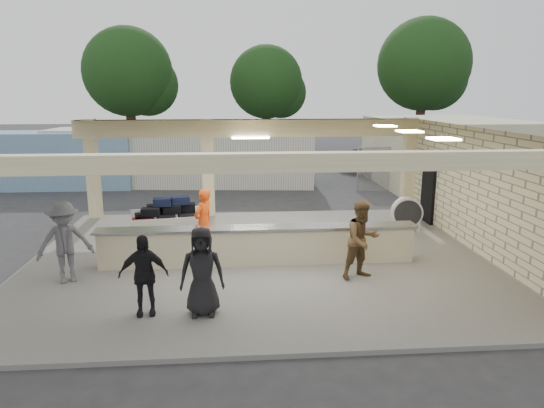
{
  "coord_description": "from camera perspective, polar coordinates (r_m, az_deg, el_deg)",
  "views": [
    {
      "loc": [
        -0.58,
        -12.37,
        4.42
      ],
      "look_at": [
        0.47,
        1.0,
        1.32
      ],
      "focal_mm": 32.0,
      "sensor_mm": 36.0,
      "label": 1
    }
  ],
  "objects": [
    {
      "name": "car_white_b",
      "position": [
        28.85,
        22.55,
        4.79
      ],
      "size": [
        5.19,
        2.36,
        1.59
      ],
      "primitive_type": "imported",
      "rotation": [
        0.0,
        0.0,
        1.47
      ],
      "color": "white",
      "rests_on": "ground"
    },
    {
      "name": "car_dark",
      "position": [
        28.0,
        12.18,
        5.06
      ],
      "size": [
        4.22,
        3.62,
        1.38
      ],
      "primitive_type": "imported",
      "rotation": [
        0.0,
        0.0,
        0.94
      ],
      "color": "black",
      "rests_on": "ground"
    },
    {
      "name": "passenger_b",
      "position": [
        9.93,
        -14.88,
        -8.08
      ],
      "size": [
        0.99,
        0.44,
        1.64
      ],
      "primitive_type": "imported",
      "rotation": [
        0.0,
        0.0,
        0.1
      ],
      "color": "black",
      "rests_on": "pavilion"
    },
    {
      "name": "passenger_a",
      "position": [
        11.6,
        10.57,
        -4.15
      ],
      "size": [
        1.0,
        0.7,
        1.88
      ],
      "primitive_type": "imported",
      "rotation": [
        0.0,
        0.0,
        0.37
      ],
      "color": "brown",
      "rests_on": "pavilion"
    },
    {
      "name": "tree_right",
      "position": [
        40.42,
        17.74,
        14.95
      ],
      "size": [
        7.2,
        7.0,
        10.0
      ],
      "color": "#382619",
      "rests_on": "ground"
    },
    {
      "name": "container_white",
      "position": [
        23.87,
        -10.49,
        5.42
      ],
      "size": [
        12.74,
        3.64,
        2.72
      ],
      "primitive_type": "cube",
      "rotation": [
        0.0,
        0.0,
        -0.09
      ],
      "color": "silver",
      "rests_on": "ground"
    },
    {
      "name": "baggage_handler",
      "position": [
        13.15,
        -8.04,
        -2.13
      ],
      "size": [
        0.68,
        0.76,
        1.83
      ],
      "primitive_type": "imported",
      "rotation": [
        0.0,
        0.0,
        4.1
      ],
      "color": "#EB450C",
      "rests_on": "pavilion"
    },
    {
      "name": "car_white_a",
      "position": [
        26.73,
        15.71,
        4.64
      ],
      "size": [
        5.81,
        3.94,
        1.52
      ],
      "primitive_type": "imported",
      "rotation": [
        0.0,
        0.0,
        1.28
      ],
      "color": "white",
      "rests_on": "ground"
    },
    {
      "name": "passenger_c",
      "position": [
        12.13,
        -23.21,
        -4.14
      ],
      "size": [
        1.32,
        0.89,
        1.93
      ],
      "primitive_type": "imported",
      "rotation": [
        0.0,
        0.0,
        0.4
      ],
      "color": "#505056",
      "rests_on": "pavilion"
    },
    {
      "name": "luggage_cart",
      "position": [
        14.69,
        -12.23,
        -1.58
      ],
      "size": [
        2.44,
        1.76,
        1.3
      ],
      "rotation": [
        0.0,
        0.0,
        0.19
      ],
      "color": "silver",
      "rests_on": "pavilion"
    },
    {
      "name": "ground",
      "position": [
        13.15,
        -1.72,
        -6.64
      ],
      "size": [
        120.0,
        120.0,
        0.0
      ],
      "primitive_type": "plane",
      "color": "#2B2B2E",
      "rests_on": "ground"
    },
    {
      "name": "tree_left",
      "position": [
        37.23,
        -16.01,
        14.31
      ],
      "size": [
        6.6,
        6.3,
        9.0
      ],
      "color": "#382619",
      "rests_on": "ground"
    },
    {
      "name": "fence",
      "position": [
        24.54,
        23.76,
        4.02
      ],
      "size": [
        12.06,
        0.06,
        2.03
      ],
      "color": "gray",
      "rests_on": "ground"
    },
    {
      "name": "baggage_counter",
      "position": [
        12.49,
        -1.62,
        -4.87
      ],
      "size": [
        8.2,
        0.58,
        0.98
      ],
      "color": "#C2B791",
      "rests_on": "pavilion"
    },
    {
      "name": "tree_mid",
      "position": [
        38.65,
        -0.21,
        13.8
      ],
      "size": [
        6.0,
        5.6,
        8.0
      ],
      "color": "#382619",
      "rests_on": "ground"
    },
    {
      "name": "container_blue",
      "position": [
        25.67,
        -26.96,
        4.63
      ],
      "size": [
        10.09,
        2.54,
        2.62
      ],
      "primitive_type": "cube",
      "rotation": [
        0.0,
        0.0,
        -0.01
      ],
      "color": "#76A1BD",
      "rests_on": "ground"
    },
    {
      "name": "drum_fan",
      "position": [
        16.02,
        15.57,
        -1.01
      ],
      "size": [
        1.0,
        0.54,
        1.07
      ],
      "rotation": [
        0.0,
        0.0,
        -0.14
      ],
      "color": "silver",
      "rests_on": "pavilion"
    },
    {
      "name": "passenger_d",
      "position": [
        9.68,
        -8.23,
        -7.86
      ],
      "size": [
        0.88,
        0.37,
        1.79
      ],
      "primitive_type": "imported",
      "rotation": [
        0.0,
        0.0,
        0.01
      ],
      "color": "black",
      "rests_on": "pavilion"
    },
    {
      "name": "pavilion",
      "position": [
        13.42,
        -0.99,
        -0.23
      ],
      "size": [
        12.01,
        10.0,
        3.55
      ],
      "color": "slate",
      "rests_on": "ground"
    },
    {
      "name": "adjacent_building",
      "position": [
        24.7,
        19.71,
        5.69
      ],
      "size": [
        6.0,
        8.0,
        3.2
      ],
      "primitive_type": "cube",
      "color": "beige",
      "rests_on": "ground"
    }
  ]
}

